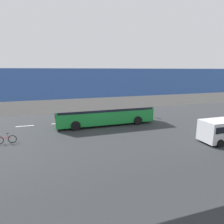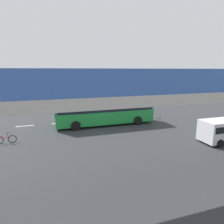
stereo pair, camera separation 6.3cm
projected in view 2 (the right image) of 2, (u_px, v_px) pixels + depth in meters
The scene contains 11 objects.
ground at pixel (97, 127), 22.26m from camera, with size 80.00×80.00×0.00m, color #2D3033.
city_bus at pixel (105, 109), 22.68m from camera, with size 11.54×2.85×3.15m.
bicycle_red at pixel (6, 139), 17.04m from camera, with size 1.77×0.44×0.96m.
pedestrian at pixel (126, 111), 26.48m from camera, with size 0.38×0.38×1.79m.
traffic_sign at pixel (144, 103), 26.81m from camera, with size 0.08×0.60×2.80m.
lane_dash_leftmost at pixel (147, 116), 27.18m from camera, with size 2.00×0.20×0.01m, color silver.
lane_dash_left at pixel (121, 118), 26.00m from camera, with size 2.00×0.20×0.01m, color silver.
lane_dash_centre at pixel (92, 121), 24.83m from camera, with size 2.00×0.20×0.01m, color silver.
lane_dash_right at pixel (60, 123), 23.65m from camera, with size 2.00×0.20×0.01m, color silver.
lane_dash_rightmost at pixel (25, 126), 22.48m from camera, with size 2.00×0.20×0.01m, color silver.
pedestrian_overpass at pixel (152, 103), 9.59m from camera, with size 30.63×2.60×6.46m.
Camera 2 is at (4.74, 20.93, 6.39)m, focal length 30.74 mm.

